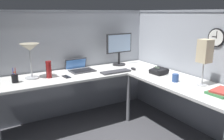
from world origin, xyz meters
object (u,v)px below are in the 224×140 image
(monitor, at_px, (119,47))
(pen_cup, at_px, (15,78))
(office_phone, at_px, (159,71))
(coffee_mug, at_px, (175,78))
(desk_lamp_dome, at_px, (30,50))
(cell_phone, at_px, (66,77))
(laptop, at_px, (79,68))
(wall_clock, at_px, (217,38))
(keyboard, at_px, (116,72))
(computer_mouse, at_px, (133,69))
(desk_lamp_paper, at_px, (205,52))
(book_stack, at_px, (222,92))
(thermos_flask, at_px, (49,69))

(monitor, bearing_deg, pen_cup, -173.46)
(office_phone, bearing_deg, coffee_mug, -100.94)
(monitor, relative_size, coffee_mug, 5.21)
(desk_lamp_dome, distance_m, cell_phone, 0.56)
(cell_phone, bearing_deg, laptop, 35.57)
(office_phone, relative_size, wall_clock, 0.99)
(pen_cup, relative_size, cell_phone, 1.25)
(desk_lamp_dome, bearing_deg, keyboard, -14.63)
(computer_mouse, height_order, coffee_mug, coffee_mug)
(computer_mouse, xyz_separation_m, cell_phone, (-0.98, 0.12, -0.01))
(desk_lamp_paper, bearing_deg, laptop, 123.58)
(pen_cup, relative_size, office_phone, 0.83)
(book_stack, bearing_deg, monitor, 96.80)
(cell_phone, bearing_deg, book_stack, -57.90)
(monitor, relative_size, office_phone, 2.31)
(computer_mouse, height_order, book_stack, book_stack)
(keyboard, bearing_deg, thermos_flask, 166.94)
(monitor, distance_m, pen_cup, 1.61)
(desk_lamp_dome, bearing_deg, monitor, 4.08)
(thermos_flask, xyz_separation_m, wall_clock, (1.69, -1.15, 0.42))
(monitor, relative_size, pen_cup, 2.78)
(desk_lamp_dome, relative_size, wall_clock, 2.02)
(pen_cup, height_order, book_stack, pen_cup)
(office_phone, bearing_deg, desk_lamp_dome, 157.09)
(monitor, height_order, pen_cup, monitor)
(desk_lamp_dome, bearing_deg, cell_phone, -22.47)
(wall_clock, bearing_deg, office_phone, 120.58)
(computer_mouse, bearing_deg, desk_lamp_dome, 168.57)
(desk_lamp_dome, relative_size, office_phone, 2.05)
(cell_phone, distance_m, wall_clock, 1.90)
(computer_mouse, xyz_separation_m, desk_lamp_dome, (-1.38, 0.28, 0.35))
(desk_lamp_dome, height_order, book_stack, desk_lamp_dome)
(monitor, distance_m, thermos_flask, 1.20)
(pen_cup, distance_m, coffee_mug, 1.93)
(keyboard, xyz_separation_m, cell_phone, (-0.68, 0.12, -0.01))
(desk_lamp_dome, distance_m, office_phone, 1.70)
(keyboard, xyz_separation_m, computer_mouse, (0.30, 0.00, 0.01))
(keyboard, distance_m, cell_phone, 0.69)
(office_phone, xyz_separation_m, book_stack, (0.03, -0.94, -0.02))
(thermos_flask, bearing_deg, desk_lamp_paper, -40.18)
(computer_mouse, relative_size, office_phone, 0.48)
(laptop, bearing_deg, pen_cup, -167.81)
(office_phone, height_order, coffee_mug, office_phone)
(computer_mouse, bearing_deg, thermos_flask, 170.63)
(keyboard, height_order, book_stack, book_stack)
(keyboard, xyz_separation_m, desk_lamp_paper, (0.54, -1.01, 0.37))
(office_phone, bearing_deg, computer_mouse, 113.56)
(desk_lamp_paper, height_order, coffee_mug, desk_lamp_paper)
(coffee_mug, relative_size, wall_clock, 0.44)
(laptop, height_order, wall_clock, wall_clock)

